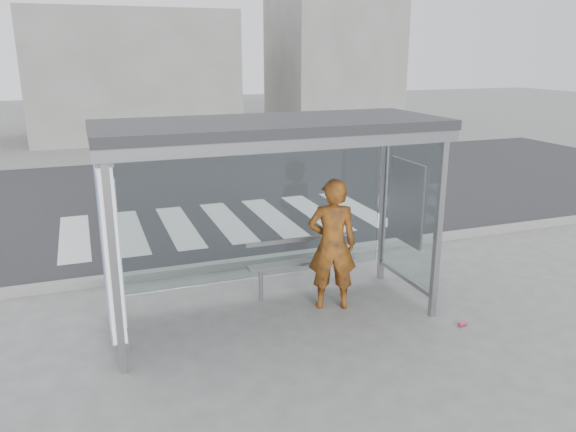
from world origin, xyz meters
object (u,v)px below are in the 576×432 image
object	(u,v)px
person	(332,245)
bench	(302,261)
bus_shelter	(243,173)
soda_can	(462,324)

from	to	relation	value
person	bench	bearing A→B (deg)	-50.64
bus_shelter	person	xyz separation A→B (m)	(1.22, -0.03, -1.07)
bus_shelter	soda_can	xyz separation A→B (m)	(2.57, -1.16, -1.95)
soda_can	person	bearing A→B (deg)	140.30
bus_shelter	person	size ratio (longest dim) A/B	2.33
person	soda_can	bearing A→B (deg)	158.45
bus_shelter	soda_can	size ratio (longest dim) A/B	38.78
person	bench	distance (m)	0.72
bus_shelter	person	distance (m)	1.62
soda_can	bench	bearing A→B (deg)	133.07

